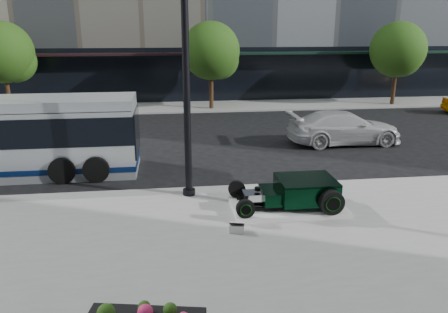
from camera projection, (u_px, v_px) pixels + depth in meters
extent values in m
plane|color=black|center=(219.00, 171.00, 17.24)|extent=(120.00, 120.00, 0.00)
cube|color=gray|center=(196.00, 107.00, 30.52)|extent=(70.00, 4.00, 0.12)
cube|color=black|center=(52.00, 77.00, 30.84)|extent=(22.00, 0.50, 4.00)
cube|color=black|center=(362.00, 73.00, 33.63)|extent=(24.00, 0.50, 4.00)
cube|color=black|center=(47.00, 55.00, 29.81)|extent=(22.00, 1.60, 0.15)
cube|color=black|center=(367.00, 52.00, 32.60)|extent=(24.00, 1.60, 0.15)
cylinder|color=black|center=(8.00, 93.00, 27.73)|extent=(0.28, 0.28, 2.60)
sphere|color=#1E3E11|center=(2.00, 52.00, 27.01)|extent=(3.80, 3.80, 3.80)
sphere|color=#1E3E11|center=(15.00, 62.00, 27.54)|extent=(2.60, 2.60, 2.60)
cylinder|color=black|center=(211.00, 89.00, 29.30)|extent=(0.28, 0.28, 2.60)
sphere|color=#1E3E11|center=(211.00, 51.00, 28.58)|extent=(3.80, 3.80, 3.80)
sphere|color=#1E3E11|center=(220.00, 60.00, 29.11)|extent=(2.60, 2.60, 2.60)
cylinder|color=black|center=(394.00, 86.00, 30.88)|extent=(0.28, 0.28, 2.60)
sphere|color=#1E3E11|center=(398.00, 49.00, 30.16)|extent=(3.80, 3.80, 3.80)
sphere|color=#1E3E11|center=(403.00, 58.00, 30.69)|extent=(2.60, 2.60, 2.60)
cube|color=silver|center=(288.00, 207.00, 13.32)|extent=(3.40, 1.80, 0.15)
cube|color=black|center=(292.00, 207.00, 12.84)|extent=(3.00, 0.08, 0.10)
cube|color=black|center=(284.00, 196.00, 13.69)|extent=(3.00, 0.08, 0.10)
cube|color=black|center=(306.00, 190.00, 13.23)|extent=(1.70, 1.45, 0.62)
cube|color=black|center=(307.00, 179.00, 13.14)|extent=(1.70, 1.45, 0.06)
cube|color=black|center=(270.00, 195.00, 13.13)|extent=(0.55, 1.05, 0.38)
cube|color=silver|center=(252.00, 198.00, 13.08)|extent=(0.55, 0.55, 0.34)
cylinder|color=black|center=(257.00, 189.00, 13.02)|extent=(0.18, 0.18, 0.10)
cylinder|color=black|center=(241.00, 202.00, 13.07)|extent=(0.06, 1.55, 0.06)
cylinder|color=black|center=(332.00, 202.00, 12.51)|extent=(0.72, 0.24, 0.72)
cylinder|color=black|center=(333.00, 204.00, 12.39)|extent=(0.37, 0.02, 0.37)
torus|color=#0A390C|center=(333.00, 204.00, 12.38)|extent=(0.44, 0.02, 0.44)
cylinder|color=black|center=(313.00, 182.00, 14.12)|extent=(0.72, 0.24, 0.72)
cylinder|color=black|center=(311.00, 181.00, 14.24)|extent=(0.37, 0.02, 0.37)
torus|color=#0A390C|center=(311.00, 181.00, 14.26)|extent=(0.44, 0.02, 0.44)
cylinder|color=black|center=(245.00, 209.00, 12.30)|extent=(0.54, 0.16, 0.54)
cylinder|color=black|center=(246.00, 210.00, 12.22)|extent=(0.28, 0.02, 0.28)
torus|color=#0A390C|center=(246.00, 210.00, 12.21)|extent=(0.34, 0.02, 0.34)
cylinder|color=black|center=(237.00, 189.00, 13.78)|extent=(0.54, 0.16, 0.54)
cylinder|color=black|center=(236.00, 188.00, 13.86)|extent=(0.28, 0.02, 0.28)
torus|color=#0A390C|center=(236.00, 188.00, 13.87)|extent=(0.34, 0.02, 0.34)
cube|color=silver|center=(237.00, 228.00, 11.84)|extent=(0.46, 0.39, 0.22)
cube|color=black|center=(237.00, 224.00, 11.80)|extent=(0.46, 0.38, 0.15)
cylinder|color=black|center=(186.00, 82.00, 13.42)|extent=(0.22, 0.22, 7.41)
cylinder|color=black|center=(189.00, 192.00, 14.46)|extent=(0.41, 0.41, 0.19)
cube|color=black|center=(137.00, 131.00, 16.97)|extent=(0.06, 2.30, 1.70)
cylinder|color=black|center=(62.00, 171.00, 15.72)|extent=(0.96, 0.28, 0.96)
cylinder|color=black|center=(76.00, 151.00, 18.19)|extent=(0.96, 0.28, 0.96)
cylinder|color=black|center=(96.00, 169.00, 15.87)|extent=(0.96, 0.28, 0.96)
cylinder|color=black|center=(106.00, 150.00, 18.34)|extent=(0.96, 0.28, 0.96)
imported|color=silver|center=(344.00, 128.00, 21.00)|extent=(5.44, 2.27, 1.57)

